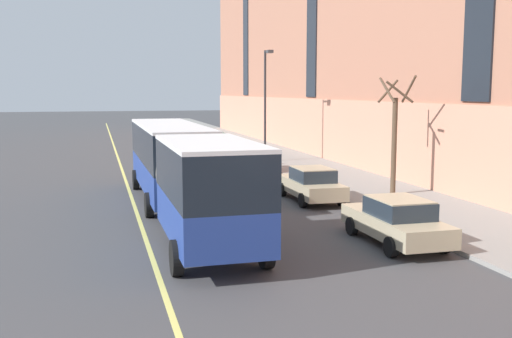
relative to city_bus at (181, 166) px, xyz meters
name	(u,v)px	position (x,y,z in m)	size (l,w,h in m)	color
ground_plane	(206,219)	(0.85, -0.75, -2.05)	(260.00, 260.00, 0.00)	#424244
sidewalk	(385,194)	(10.14, 2.25, -1.98)	(5.34, 160.00, 0.15)	gray
city_bus	(181,166)	(0.00, 0.00, 0.00)	(2.98, 18.13, 3.53)	navy
parked_car_champagne_0	(311,184)	(6.21, 1.90, -1.27)	(2.03, 4.79, 1.56)	#BCAD89
parked_car_green_1	(214,142)	(6.25, 25.55, -1.27)	(2.06, 4.79, 1.56)	#23603D
parked_car_red_2	(253,159)	(6.19, 12.36, -1.27)	(2.01, 4.59, 1.56)	#B21E19
parked_car_champagne_4	(396,221)	(6.21, -6.16, -1.27)	(2.03, 4.72, 1.56)	#BCAD89
parked_car_champagne_6	(231,150)	(6.16, 18.58, -1.27)	(2.10, 4.49, 1.56)	#BCAD89
street_tree_mid_block	(395,134)	(10.30, 1.82, 0.94)	(1.53, 1.51, 5.57)	brown
street_lamp	(266,95)	(8.07, 16.00, 2.69)	(0.36, 1.48, 7.59)	#2D2D30
fire_hydrant	(271,159)	(7.97, 14.33, -1.56)	(0.42, 0.24, 0.72)	red
lane_centerline	(135,208)	(-1.70, 2.25, -2.05)	(0.16, 140.00, 0.01)	#E0D66B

